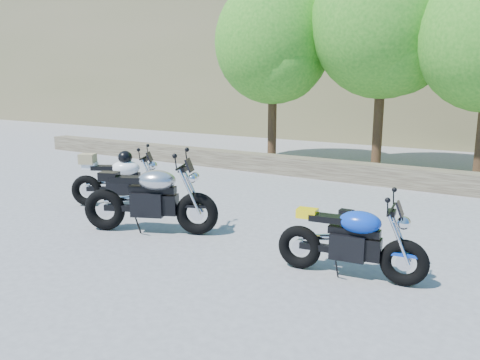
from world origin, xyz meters
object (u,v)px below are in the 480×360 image
at_px(silver_bike, 151,199).
at_px(blue_bike, 351,242).
at_px(backpack, 346,219).
at_px(white_bike, 120,179).

height_order(silver_bike, blue_bike, silver_bike).
bearing_deg(backpack, blue_bike, -70.52).
height_order(blue_bike, backpack, blue_bike).
bearing_deg(blue_bike, white_bike, 162.39).
distance_m(silver_bike, blue_bike, 3.51).
bearing_deg(white_bike, backpack, -13.71).
xyz_separation_m(blue_bike, backpack, (-0.78, 2.02, -0.32)).
distance_m(silver_bike, backpack, 3.41).
relative_size(white_bike, backpack, 5.99).
xyz_separation_m(silver_bike, white_bike, (-1.72, 0.94, -0.01)).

